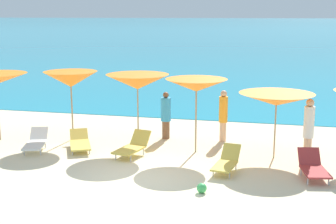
{
  "coord_description": "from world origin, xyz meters",
  "views": [
    {
      "loc": [
        3.65,
        -11.39,
        4.39
      ],
      "look_at": [
        0.09,
        3.45,
        1.2
      ],
      "focal_mm": 50.54,
      "sensor_mm": 36.0,
      "label": 1
    }
  ],
  "objects_px": {
    "umbrella_1": "(71,79)",
    "umbrella_4": "(276,99)",
    "lounge_chair_5": "(80,142)",
    "lounge_chair_6": "(36,142)",
    "umbrella_3": "(196,85)",
    "beachgoer_1": "(223,114)",
    "beachgoer_2": "(309,128)",
    "umbrella_2": "(138,82)",
    "lounge_chair_0": "(227,161)",
    "beachgoer_0": "(166,114)",
    "lounge_chair_1": "(313,167)",
    "beach_ball": "(202,188)",
    "lounge_chair_2": "(133,146)"
  },
  "relations": [
    {
      "from": "umbrella_2",
      "to": "beachgoer_2",
      "type": "xyz_separation_m",
      "value": [
        5.49,
        -0.51,
        -1.13
      ]
    },
    {
      "from": "umbrella_2",
      "to": "beachgoer_2",
      "type": "height_order",
      "value": "umbrella_2"
    },
    {
      "from": "umbrella_3",
      "to": "lounge_chair_6",
      "type": "bearing_deg",
      "value": -168.95
    },
    {
      "from": "umbrella_4",
      "to": "beachgoer_1",
      "type": "bearing_deg",
      "value": 139.15
    },
    {
      "from": "umbrella_3",
      "to": "lounge_chair_6",
      "type": "height_order",
      "value": "umbrella_3"
    },
    {
      "from": "lounge_chair_6",
      "to": "beach_ball",
      "type": "height_order",
      "value": "lounge_chair_6"
    },
    {
      "from": "lounge_chair_5",
      "to": "lounge_chair_6",
      "type": "distance_m",
      "value": 1.42
    },
    {
      "from": "beachgoer_2",
      "to": "lounge_chair_5",
      "type": "bearing_deg",
      "value": -70.66
    },
    {
      "from": "lounge_chair_1",
      "to": "beachgoer_1",
      "type": "xyz_separation_m",
      "value": [
        -2.85,
        3.18,
        0.66
      ]
    },
    {
      "from": "umbrella_1",
      "to": "umbrella_4",
      "type": "distance_m",
      "value": 7.03
    },
    {
      "from": "lounge_chair_1",
      "to": "beachgoer_2",
      "type": "relative_size",
      "value": 0.77
    },
    {
      "from": "umbrella_3",
      "to": "beachgoer_0",
      "type": "bearing_deg",
      "value": 133.04
    },
    {
      "from": "umbrella_2",
      "to": "lounge_chair_2",
      "type": "relative_size",
      "value": 1.51
    },
    {
      "from": "umbrella_2",
      "to": "beachgoer_0",
      "type": "relative_size",
      "value": 1.44
    },
    {
      "from": "umbrella_4",
      "to": "lounge_chair_0",
      "type": "bearing_deg",
      "value": -127.67
    },
    {
      "from": "lounge_chair_6",
      "to": "lounge_chair_1",
      "type": "bearing_deg",
      "value": -21.84
    },
    {
      "from": "umbrella_2",
      "to": "beach_ball",
      "type": "xyz_separation_m",
      "value": [
        2.82,
        -3.82,
        -2.04
      ]
    },
    {
      "from": "umbrella_1",
      "to": "umbrella_2",
      "type": "distance_m",
      "value": 2.5
    },
    {
      "from": "lounge_chair_0",
      "to": "lounge_chair_6",
      "type": "xyz_separation_m",
      "value": [
        -6.31,
        0.68,
        -0.01
      ]
    },
    {
      "from": "lounge_chair_2",
      "to": "beach_ball",
      "type": "relative_size",
      "value": 6.36
    },
    {
      "from": "lounge_chair_5",
      "to": "beachgoer_2",
      "type": "distance_m",
      "value": 7.28
    },
    {
      "from": "lounge_chair_2",
      "to": "lounge_chair_6",
      "type": "xyz_separation_m",
      "value": [
        -3.27,
        -0.15,
        -0.03
      ]
    },
    {
      "from": "umbrella_1",
      "to": "lounge_chair_5",
      "type": "relative_size",
      "value": 1.36
    },
    {
      "from": "lounge_chair_6",
      "to": "umbrella_3",
      "type": "bearing_deg",
      "value": -6.4
    },
    {
      "from": "lounge_chair_0",
      "to": "lounge_chair_1",
      "type": "xyz_separation_m",
      "value": [
        2.35,
        0.01,
        0.02
      ]
    },
    {
      "from": "beachgoer_2",
      "to": "umbrella_2",
      "type": "bearing_deg",
      "value": -79.03
    },
    {
      "from": "lounge_chair_1",
      "to": "lounge_chair_2",
      "type": "bearing_deg",
      "value": 159.82
    },
    {
      "from": "umbrella_1",
      "to": "lounge_chair_6",
      "type": "distance_m",
      "value": 2.5
    },
    {
      "from": "umbrella_4",
      "to": "lounge_chair_1",
      "type": "height_order",
      "value": "umbrella_4"
    },
    {
      "from": "lounge_chair_0",
      "to": "beachgoer_0",
      "type": "bearing_deg",
      "value": 137.15
    },
    {
      "from": "umbrella_1",
      "to": "umbrella_3",
      "type": "relative_size",
      "value": 1.02
    },
    {
      "from": "lounge_chair_0",
      "to": "beachgoer_0",
      "type": "xyz_separation_m",
      "value": [
        -2.53,
        3.11,
        0.59
      ]
    },
    {
      "from": "umbrella_2",
      "to": "lounge_chair_5",
      "type": "relative_size",
      "value": 1.36
    },
    {
      "from": "lounge_chair_5",
      "to": "lounge_chair_6",
      "type": "relative_size",
      "value": 1.04
    },
    {
      "from": "umbrella_1",
      "to": "beach_ball",
      "type": "distance_m",
      "value": 6.96
    },
    {
      "from": "umbrella_3",
      "to": "beachgoer_2",
      "type": "distance_m",
      "value": 3.63
    },
    {
      "from": "lounge_chair_0",
      "to": "lounge_chair_2",
      "type": "relative_size",
      "value": 0.95
    },
    {
      "from": "umbrella_1",
      "to": "lounge_chair_0",
      "type": "height_order",
      "value": "umbrella_1"
    },
    {
      "from": "umbrella_1",
      "to": "umbrella_3",
      "type": "bearing_deg",
      "value": -7.11
    },
    {
      "from": "umbrella_2",
      "to": "lounge_chair_2",
      "type": "height_order",
      "value": "umbrella_2"
    },
    {
      "from": "umbrella_2",
      "to": "umbrella_1",
      "type": "bearing_deg",
      "value": 175.06
    },
    {
      "from": "beachgoer_0",
      "to": "umbrella_3",
      "type": "bearing_deg",
      "value": 29.74
    },
    {
      "from": "umbrella_2",
      "to": "lounge_chair_1",
      "type": "height_order",
      "value": "umbrella_2"
    },
    {
      "from": "umbrella_3",
      "to": "beachgoer_0",
      "type": "distance_m",
      "value": 2.35
    },
    {
      "from": "umbrella_3",
      "to": "lounge_chair_2",
      "type": "distance_m",
      "value": 2.76
    },
    {
      "from": "lounge_chair_2",
      "to": "lounge_chair_6",
      "type": "height_order",
      "value": "lounge_chair_2"
    },
    {
      "from": "lounge_chair_1",
      "to": "beachgoer_2",
      "type": "xyz_separation_m",
      "value": [
        -0.09,
        1.5,
        0.73
      ]
    },
    {
      "from": "umbrella_3",
      "to": "lounge_chair_5",
      "type": "xyz_separation_m",
      "value": [
        -3.77,
        -0.54,
        -1.95
      ]
    },
    {
      "from": "lounge_chair_5",
      "to": "beachgoer_1",
      "type": "bearing_deg",
      "value": -1.72
    },
    {
      "from": "beachgoer_0",
      "to": "beach_ball",
      "type": "height_order",
      "value": "beachgoer_0"
    }
  ]
}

